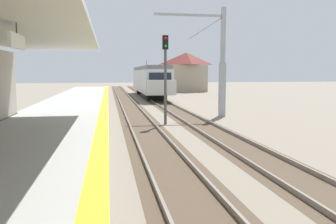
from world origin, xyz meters
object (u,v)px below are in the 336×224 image
at_px(approaching_train, 150,80).
at_px(rail_signal_post, 165,70).
at_px(catenary_pylon_far_side, 218,65).
at_px(distant_trackside_house, 186,71).

height_order(approaching_train, rail_signal_post, rail_signal_post).
distance_m(approaching_train, rail_signal_post, 23.59).
relative_size(approaching_train, catenary_pylon_far_side, 2.61).
distance_m(catenary_pylon_far_side, distant_trackside_house, 32.71).
height_order(rail_signal_post, catenary_pylon_far_side, catenary_pylon_far_side).
xyz_separation_m(catenary_pylon_far_side, distant_trackside_house, (5.24, 32.29, -0.27)).
relative_size(rail_signal_post, distant_trackside_house, 0.79).
bearing_deg(catenary_pylon_far_side, distant_trackside_house, 80.79).
bearing_deg(distant_trackside_house, approaching_train, -122.38).
bearing_deg(approaching_train, rail_signal_post, -94.80).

